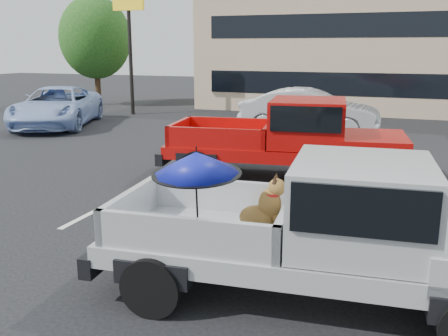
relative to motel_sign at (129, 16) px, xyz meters
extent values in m
plane|color=black|center=(10.00, -14.00, -4.65)|extent=(90.00, 90.00, 0.00)
cube|color=silver|center=(7.00, -12.00, -4.65)|extent=(0.12, 5.00, 0.01)
cube|color=silver|center=(13.00, -12.00, -4.65)|extent=(0.12, 5.00, 0.01)
cube|color=tan|center=(12.00, 7.00, -1.65)|extent=(20.00, 8.00, 6.00)
cube|color=black|center=(12.00, 3.02, -3.15)|extent=(18.00, 0.08, 1.10)
cube|color=black|center=(12.00, 3.02, -0.45)|extent=(18.00, 0.08, 1.10)
cylinder|color=black|center=(0.00, 0.00, -1.65)|extent=(0.18, 0.18, 6.00)
cylinder|color=#332114|center=(-4.00, 3.00, -3.44)|extent=(0.32, 0.32, 2.42)
ellipsoid|color=#184A15|center=(-4.00, 3.00, -0.91)|extent=(3.96, 3.96, 4.55)
cylinder|color=black|center=(10.01, -16.53, -4.27)|extent=(0.78, 0.35, 0.76)
cylinder|color=black|center=(9.85, -14.70, -4.27)|extent=(0.78, 0.35, 0.76)
cylinder|color=black|center=(13.43, -14.38, -4.27)|extent=(0.78, 0.35, 0.76)
cube|color=silver|center=(11.77, -15.45, -3.98)|extent=(5.54, 2.39, 0.28)
cube|color=black|center=(9.03, -15.70, -4.15)|extent=(0.35, 1.97, 0.28)
cube|color=silver|center=(12.32, -15.40, -3.30)|extent=(1.81, 1.98, 1.05)
cube|color=black|center=(12.32, -15.40, -3.10)|extent=(1.67, 2.07, 0.55)
cube|color=black|center=(10.33, -15.58, -3.92)|extent=(2.46, 2.04, 0.10)
cube|color=silver|center=(10.25, -14.71, -3.62)|extent=(2.30, 0.31, 0.50)
cube|color=silver|center=(10.40, -16.45, -3.62)|extent=(2.30, 0.31, 0.50)
cube|color=silver|center=(9.23, -15.68, -3.62)|extent=(0.26, 1.84, 0.50)
cube|color=silver|center=(11.42, -15.48, -3.62)|extent=(0.26, 1.84, 0.50)
ellipsoid|color=brown|center=(10.93, -15.23, -3.71)|extent=(0.53, 0.45, 0.33)
cylinder|color=brown|center=(11.21, -15.28, -3.75)|extent=(0.07, 0.07, 0.25)
cylinder|color=brown|center=(11.19, -15.12, -3.75)|extent=(0.07, 0.07, 0.25)
ellipsoid|color=brown|center=(11.11, -15.21, -3.50)|extent=(0.34, 0.31, 0.44)
cylinder|color=red|center=(11.13, -15.21, -3.36)|extent=(0.22, 0.22, 0.04)
sphere|color=brown|center=(11.20, -15.20, -3.26)|extent=(0.24, 0.24, 0.24)
cone|color=black|center=(11.33, -15.19, -3.28)|extent=(0.17, 0.13, 0.11)
cone|color=black|center=(11.18, -15.26, -3.13)|extent=(0.08, 0.08, 0.12)
cone|color=black|center=(11.17, -15.14, -3.13)|extent=(0.08, 0.08, 0.12)
cylinder|color=brown|center=(10.75, -15.24, -3.81)|extent=(0.29, 0.05, 0.10)
cylinder|color=black|center=(10.41, -16.07, -3.35)|extent=(0.02, 0.10, 1.05)
cone|color=#131AA6|center=(10.41, -16.07, -2.80)|extent=(1.10, 1.12, 0.36)
cylinder|color=black|center=(10.41, -16.07, -2.64)|extent=(0.02, 0.02, 0.10)
cylinder|color=black|center=(10.41, -16.07, -2.93)|extent=(1.10, 1.10, 0.09)
cylinder|color=black|center=(8.09, -10.73, -4.25)|extent=(0.84, 0.40, 0.81)
cylinder|color=black|center=(7.82, -8.80, -4.25)|extent=(0.84, 0.40, 0.81)
cylinder|color=black|center=(11.87, -10.21, -4.25)|extent=(0.84, 0.40, 0.81)
cylinder|color=black|center=(11.61, -8.28, -4.25)|extent=(0.84, 0.40, 0.81)
cube|color=#AD0B09|center=(9.90, -9.50, -3.94)|extent=(5.94, 2.80, 0.30)
cube|color=#AD0B09|center=(12.00, -9.21, -3.72)|extent=(1.85, 2.23, 0.49)
cube|color=black|center=(12.79, -9.10, -4.12)|extent=(0.49, 2.09, 0.32)
cube|color=black|center=(7.01, -9.90, -4.12)|extent=(0.47, 2.08, 0.30)
cube|color=#AD0B09|center=(10.48, -9.42, -3.22)|extent=(2.00, 2.17, 1.11)
cube|color=black|center=(10.48, -9.42, -3.01)|extent=(1.86, 2.25, 0.58)
cube|color=black|center=(8.38, -9.71, -3.88)|extent=(2.68, 2.27, 0.11)
cube|color=#AD0B09|center=(8.25, -8.80, -3.56)|extent=(2.43, 0.44, 0.53)
cube|color=#AD0B09|center=(8.50, -10.62, -3.56)|extent=(2.43, 0.44, 0.53)
cube|color=#AD0B09|center=(7.22, -9.87, -3.56)|extent=(0.37, 1.95, 0.53)
cube|color=#AD0B09|center=(9.53, -9.55, -3.56)|extent=(0.37, 1.95, 0.53)
imported|color=#B7B9BF|center=(9.27, -2.78, -3.80)|extent=(5.24, 2.00, 1.70)
imported|color=#98B1E2|center=(-0.95, -4.45, -3.84)|extent=(4.65, 6.43, 1.62)
camera|label=1|loc=(12.76, -21.45, -1.44)|focal=40.00mm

